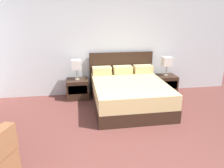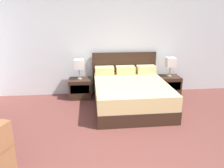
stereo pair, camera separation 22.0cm
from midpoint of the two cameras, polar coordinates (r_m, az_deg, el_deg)
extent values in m
cube|color=silver|center=(5.84, 0.28, 10.12)|extent=(7.11, 0.06, 2.63)
cube|color=#332116|center=(5.16, 6.12, -4.62)|extent=(1.65, 1.96, 0.28)
cube|color=#D6BC7F|center=(5.06, 6.24, -1.48)|extent=(1.63, 1.94, 0.32)
cube|color=#332116|center=(5.96, 4.26, 2.88)|extent=(1.72, 0.05, 1.13)
cube|color=#D6BC7F|center=(5.66, -0.88, 3.51)|extent=(0.48, 0.28, 0.20)
cube|color=#D6BC7F|center=(5.74, 4.63, 3.65)|extent=(0.48, 0.28, 0.20)
cube|color=#D6BC7F|center=(5.87, 9.96, 3.75)|extent=(0.48, 0.28, 0.20)
cube|color=#332116|center=(5.74, -7.22, -1.12)|extent=(0.56, 0.48, 0.50)
cube|color=black|center=(5.50, -7.27, -1.42)|extent=(0.47, 0.01, 0.22)
cube|color=#332116|center=(6.16, 15.58, -0.31)|extent=(0.56, 0.48, 0.50)
cube|color=black|center=(5.94, 16.43, -0.55)|extent=(0.47, 0.01, 0.22)
cylinder|color=gray|center=(5.66, -7.32, 1.37)|extent=(0.11, 0.11, 0.02)
cylinder|color=gray|center=(5.62, -7.38, 2.70)|extent=(0.02, 0.02, 0.25)
cube|color=silver|center=(5.56, -7.48, 5.14)|extent=(0.24, 0.24, 0.24)
cylinder|color=gray|center=(6.09, 15.79, 2.02)|extent=(0.11, 0.11, 0.02)
cylinder|color=gray|center=(6.05, 15.90, 3.25)|extent=(0.02, 0.02, 0.25)
cube|color=silver|center=(6.00, 16.10, 5.53)|extent=(0.24, 0.24, 0.24)
camera|label=1|loc=(0.11, -88.57, 0.46)|focal=35.00mm
camera|label=2|loc=(0.11, 91.43, -0.46)|focal=35.00mm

